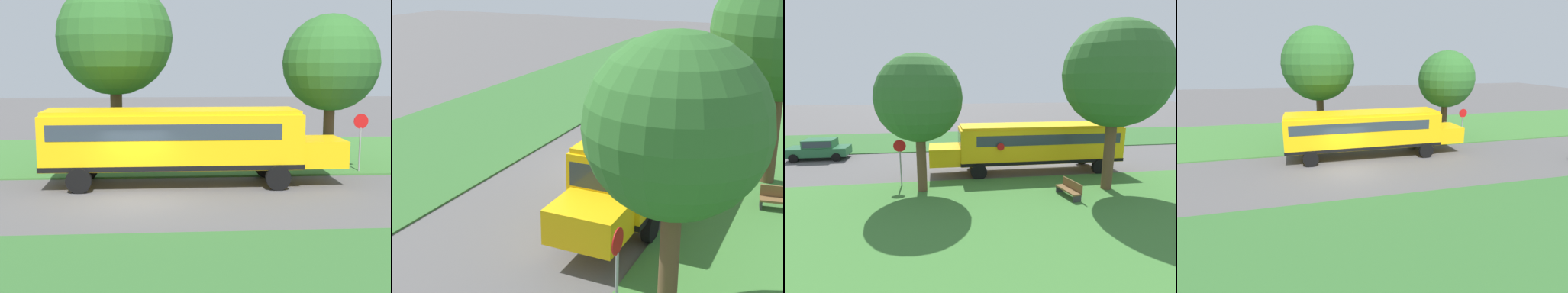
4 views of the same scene
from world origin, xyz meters
TOP-DOWN VIEW (x-y plane):
  - ground_plane at (0.00, 0.00)m, footprint 120.00×120.00m
  - grass_verge at (-10.00, 0.00)m, footprint 12.00×80.00m
  - school_bus at (-2.66, 1.73)m, footprint 2.84×12.42m
  - oak_tree_beside_bus at (-6.58, -1.23)m, footprint 5.45×5.45m
  - oak_tree_roadside_mid at (-5.45, 8.88)m, footprint 4.50×4.50m
  - stop_sign at (-4.60, 10.14)m, footprint 0.08×0.68m
  - park_bench at (-7.52, 1.43)m, footprint 1.66×0.79m

SIDE VIEW (x-z plane):
  - ground_plane at x=0.00m, z-range 0.00..0.00m
  - grass_verge at x=-10.00m, z-range 0.00..0.08m
  - park_bench at x=-7.52m, z-range 0.01..0.93m
  - stop_sign at x=-4.60m, z-range 0.37..3.11m
  - school_bus at x=-2.66m, z-range 0.34..3.50m
  - oak_tree_roadside_mid at x=-5.45m, z-range 1.51..8.81m
  - oak_tree_beside_bus at x=-6.58m, z-range 1.66..10.63m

